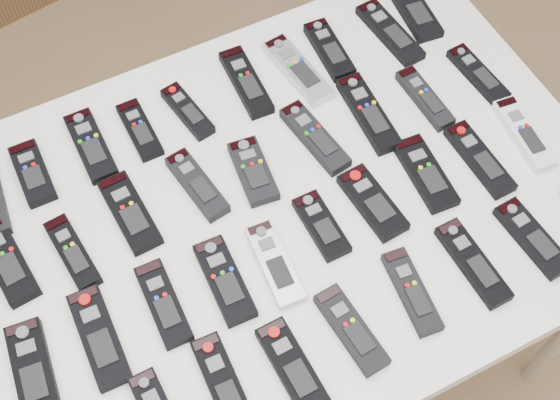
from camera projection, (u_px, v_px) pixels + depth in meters
name	position (u px, v px, depth m)	size (l,w,h in m)	color
ground	(245.00, 395.00, 2.09)	(4.00, 4.00, 0.00)	olive
table	(280.00, 220.00, 1.53)	(1.25, 0.88, 0.78)	white
remote_1	(33.00, 173.00, 1.51)	(0.06, 0.14, 0.02)	black
remote_2	(91.00, 146.00, 1.54)	(0.06, 0.17, 0.02)	black
remote_3	(140.00, 130.00, 1.56)	(0.05, 0.15, 0.02)	black
remote_4	(188.00, 111.00, 1.59)	(0.04, 0.14, 0.02)	black
remote_5	(246.00, 82.00, 1.62)	(0.05, 0.18, 0.02)	black
remote_6	(298.00, 70.00, 1.64)	(0.05, 0.19, 0.02)	#B7B7BC
remote_7	(329.00, 50.00, 1.67)	(0.05, 0.16, 0.02)	black
remote_8	(390.00, 32.00, 1.70)	(0.05, 0.19, 0.02)	black
remote_9	(413.00, 9.00, 1.73)	(0.06, 0.18, 0.02)	black
remote_10	(7.00, 261.00, 1.41)	(0.06, 0.18, 0.02)	black
remote_11	(73.00, 253.00, 1.42)	(0.05, 0.16, 0.02)	black
remote_12	(130.00, 213.00, 1.46)	(0.06, 0.17, 0.02)	black
remote_13	(197.00, 185.00, 1.49)	(0.05, 0.16, 0.02)	black
remote_14	(253.00, 171.00, 1.51)	(0.06, 0.15, 0.02)	black
remote_15	(315.00, 138.00, 1.55)	(0.05, 0.18, 0.02)	black
remote_16	(368.00, 113.00, 1.58)	(0.05, 0.19, 0.02)	black
remote_17	(425.00, 98.00, 1.60)	(0.04, 0.16, 0.02)	black
remote_18	(478.00, 74.00, 1.64)	(0.04, 0.16, 0.02)	black
remote_19	(33.00, 371.00, 1.31)	(0.06, 0.18, 0.02)	black
remote_20	(99.00, 337.00, 1.34)	(0.06, 0.19, 0.02)	black
remote_21	(163.00, 303.00, 1.37)	(0.05, 0.16, 0.02)	black
remote_22	(225.00, 280.00, 1.39)	(0.06, 0.17, 0.02)	black
remote_23	(275.00, 264.00, 1.41)	(0.05, 0.17, 0.02)	#B7B7BC
remote_24	(321.00, 226.00, 1.45)	(0.05, 0.14, 0.02)	black
remote_25	(373.00, 203.00, 1.47)	(0.06, 0.16, 0.02)	black
remote_26	(426.00, 173.00, 1.51)	(0.06, 0.17, 0.02)	black
remote_27	(480.00, 159.00, 1.53)	(0.05, 0.18, 0.02)	black
remote_28	(524.00, 134.00, 1.56)	(0.05, 0.18, 0.02)	silver
remote_31	(225.00, 388.00, 1.29)	(0.05, 0.19, 0.02)	black
remote_32	(293.00, 368.00, 1.31)	(0.06, 0.18, 0.02)	black
remote_33	(351.00, 330.00, 1.34)	(0.05, 0.17, 0.02)	black
remote_34	(412.00, 292.00, 1.38)	(0.05, 0.17, 0.02)	black
remote_35	(473.00, 263.00, 1.41)	(0.05, 0.18, 0.02)	black
remote_36	(532.00, 238.00, 1.44)	(0.05, 0.17, 0.02)	black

